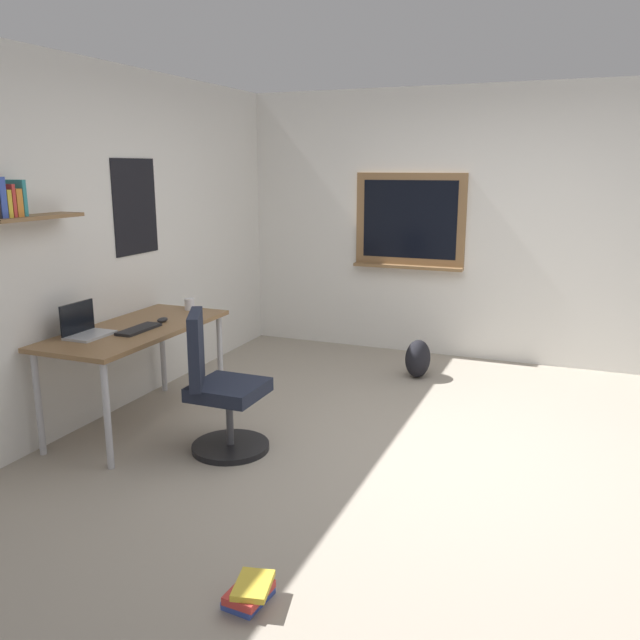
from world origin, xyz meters
TOP-DOWN VIEW (x-y plane):
  - ground_plane at (0.00, 0.00)m, footprint 5.20×5.20m
  - wall_back at (-0.01, 2.45)m, footprint 5.00×0.30m
  - wall_right at (2.45, 0.03)m, footprint 0.22×5.00m
  - desk at (-0.26, 2.03)m, footprint 1.49×0.67m
  - office_chair at (-0.44, 1.25)m, footprint 0.55×0.56m
  - laptop at (-0.59, 2.19)m, footprint 0.31×0.21m
  - keyboard at (-0.33, 1.95)m, footprint 0.37×0.13m
  - computer_mouse at (-0.05, 1.95)m, footprint 0.10×0.06m
  - coffee_mug at (0.38, 2.00)m, footprint 0.08×0.08m
  - backpack at (1.60, 0.41)m, footprint 0.32×0.22m
  - book_stack_on_floor at (-1.78, 0.32)m, footprint 0.24×0.21m

SIDE VIEW (x-z plane):
  - ground_plane at x=0.00m, z-range 0.00..0.00m
  - book_stack_on_floor at x=-1.78m, z-range 0.00..0.10m
  - backpack at x=1.60m, z-range 0.00..0.34m
  - office_chair at x=-0.44m, z-range -0.07..0.88m
  - desk at x=-0.26m, z-range 0.30..1.04m
  - keyboard at x=-0.33m, z-range 0.74..0.76m
  - computer_mouse at x=-0.05m, z-range 0.74..0.77m
  - coffee_mug at x=0.38m, z-range 0.74..0.83m
  - laptop at x=-0.59m, z-range 0.68..0.91m
  - wall_right at x=2.45m, z-range 0.00..2.60m
  - wall_back at x=-0.01m, z-range 0.00..2.60m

